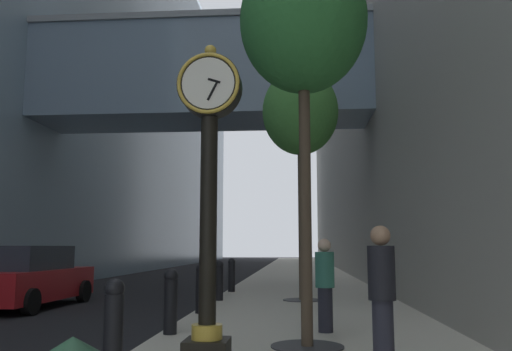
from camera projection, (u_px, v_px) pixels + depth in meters
ground_plane at (252, 278)px, 27.72m from camera, size 110.00×110.00×0.00m
sidewalk_right at (301, 274)px, 30.49m from camera, size 5.23×80.00×0.14m
building_block_left at (68, 57)px, 33.35m from camera, size 22.16×80.00×27.31m
street_clock at (209, 185)px, 6.75m from camera, size 0.84×0.55×4.17m
bollard_second at (113, 323)px, 6.24m from camera, size 0.24×0.24×1.11m
bollard_third at (171, 300)px, 9.07m from camera, size 0.24×0.24×1.11m
bollard_fourth at (201, 287)px, 11.89m from camera, size 0.24×0.24×1.11m
bollard_fifth at (219, 279)px, 14.72m from camera, size 0.24×0.24×1.11m
bollard_sixth at (232, 274)px, 17.55m from camera, size 0.24×0.24×1.11m
street_tree_near at (303, 24)px, 8.51m from camera, size 2.06×2.06×6.32m
street_tree_mid_near at (300, 113)px, 15.40m from camera, size 2.23×2.23×6.71m
pedestrian_walking at (382, 291)px, 6.52m from camera, size 0.36×0.36×1.76m
pedestrian_by_clock at (325, 282)px, 9.30m from camera, size 0.48×0.48×1.63m
car_red_near at (29, 278)px, 14.13m from camera, size 2.05×4.44×1.65m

